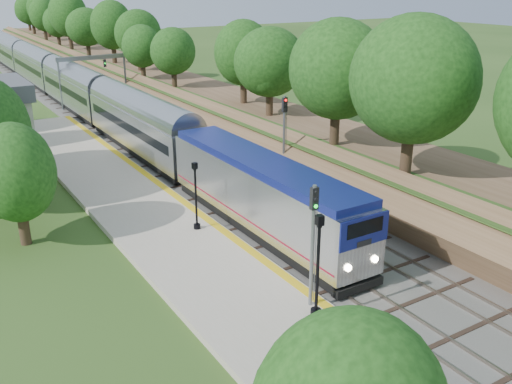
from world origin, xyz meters
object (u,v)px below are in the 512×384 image
train (56,80)px  lamppost_far (196,200)px  lamppost_mid (317,272)px  signal_platform (313,233)px  signal_gantry (92,67)px  signal_farside (284,131)px

train → lamppost_far: bearing=-94.1°
lamppost_mid → signal_platform: bearing=68.0°
signal_gantry → signal_platform: bearing=-96.0°
signal_gantry → lamppost_far: size_ratio=1.98×
signal_gantry → signal_farside: size_ratio=1.26×
train → signal_farside: signal_farside is taller
train → signal_platform: 59.88m
lamppost_mid → lamppost_far: 11.59m
lamppost_far → signal_gantry: bearing=81.5°
train → lamppost_mid: bearing=-93.1°
lamppost_mid → signal_gantry: bearing=83.7°
lamppost_far → signal_platform: size_ratio=0.71×
signal_gantry → lamppost_mid: 52.13m
signal_gantry → signal_farside: signal_farside is taller
train → lamppost_far: train is taller
signal_platform → signal_farside: bearing=59.6°
train → signal_platform: size_ratio=20.37×
signal_gantry → lamppost_far: signal_gantry is taller
signal_gantry → lamppost_far: bearing=-98.5°
train → lamppost_far: size_ratio=28.76×
signal_gantry → train: bearing=105.5°
train → lamppost_far: 49.23m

